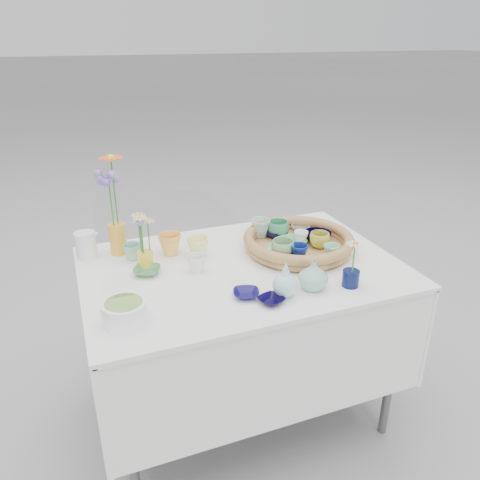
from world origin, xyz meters
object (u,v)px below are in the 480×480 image
object	(u,v)px
bud_vase_seafoam	(313,275)
display_table	(242,410)
wicker_tray	(298,242)
tall_vase_yellow	(118,239)

from	to	relation	value
bud_vase_seafoam	display_table	bearing A→B (deg)	123.46
bud_vase_seafoam	wicker_tray	bearing A→B (deg)	71.80
bud_vase_seafoam	tall_vase_yellow	xyz separation A→B (m)	(-0.62, 0.56, 0.01)
display_table	bud_vase_seafoam	xyz separation A→B (m)	(0.18, -0.27, 0.82)
tall_vase_yellow	display_table	bearing A→B (deg)	-33.77
bud_vase_seafoam	tall_vase_yellow	size ratio (longest dim) A/B	0.85
bud_vase_seafoam	tall_vase_yellow	bearing A→B (deg)	137.77
display_table	wicker_tray	size ratio (longest dim) A/B	2.66
display_table	tall_vase_yellow	bearing A→B (deg)	146.23
display_table	tall_vase_yellow	xyz separation A→B (m)	(-0.45, 0.30, 0.83)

